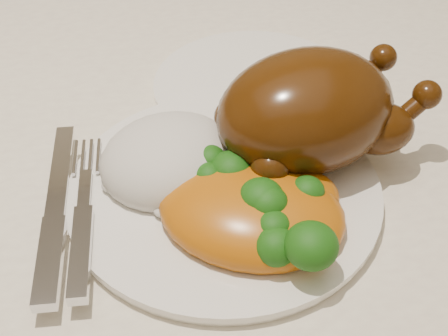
{
  "coord_description": "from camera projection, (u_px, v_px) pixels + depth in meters",
  "views": [
    {
      "loc": [
        0.09,
        -0.43,
        1.12
      ],
      "look_at": [
        0.13,
        -0.07,
        0.8
      ],
      "focal_mm": 50.0,
      "sensor_mm": 36.0,
      "label": 1
    }
  ],
  "objects": [
    {
      "name": "dining_table",
      "position": [
        81.0,
        233.0,
        0.61
      ],
      "size": [
        1.6,
        0.9,
        0.76
      ],
      "color": "brown",
      "rests_on": "floor"
    },
    {
      "name": "tablecloth",
      "position": [
        68.0,
        179.0,
        0.56
      ],
      "size": [
        1.73,
        1.03,
        0.18
      ],
      "color": "white",
      "rests_on": "dining_table"
    },
    {
      "name": "dinner_plate",
      "position": [
        224.0,
        191.0,
        0.5
      ],
      "size": [
        0.31,
        0.31,
        0.01
      ],
      "primitive_type": "cylinder",
      "rotation": [
        0.0,
        0.0,
        -0.3
      ],
      "color": "white",
      "rests_on": "tablecloth"
    },
    {
      "name": "side_plate",
      "position": [
        255.0,
        86.0,
        0.61
      ],
      "size": [
        0.2,
        0.2,
        0.01
      ],
      "primitive_type": "cylinder",
      "rotation": [
        0.0,
        0.0,
        -0.01
      ],
      "color": "white",
      "rests_on": "tablecloth"
    },
    {
      "name": "roast_chicken",
      "position": [
        311.0,
        110.0,
        0.5
      ],
      "size": [
        0.2,
        0.15,
        0.1
      ],
      "rotation": [
        0.0,
        0.0,
        0.29
      ],
      "color": "#462407",
      "rests_on": "dinner_plate"
    },
    {
      "name": "rice_mound",
      "position": [
        170.0,
        160.0,
        0.5
      ],
      "size": [
        0.14,
        0.14,
        0.06
      ],
      "rotation": [
        0.0,
        0.0,
        0.36
      ],
      "color": "silver",
      "rests_on": "dinner_plate"
    },
    {
      "name": "mac_and_cheese",
      "position": [
        258.0,
        208.0,
        0.46
      ],
      "size": [
        0.17,
        0.15,
        0.06
      ],
      "rotation": [
        0.0,
        0.0,
        -0.39
      ],
      "color": "#B74E0B",
      "rests_on": "dinner_plate"
    },
    {
      "name": "cutlery",
      "position": [
        67.0,
        228.0,
        0.46
      ],
      "size": [
        0.04,
        0.19,
        0.01
      ],
      "rotation": [
        0.0,
        0.0,
        -0.02
      ],
      "color": "silver",
      "rests_on": "dinner_plate"
    }
  ]
}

